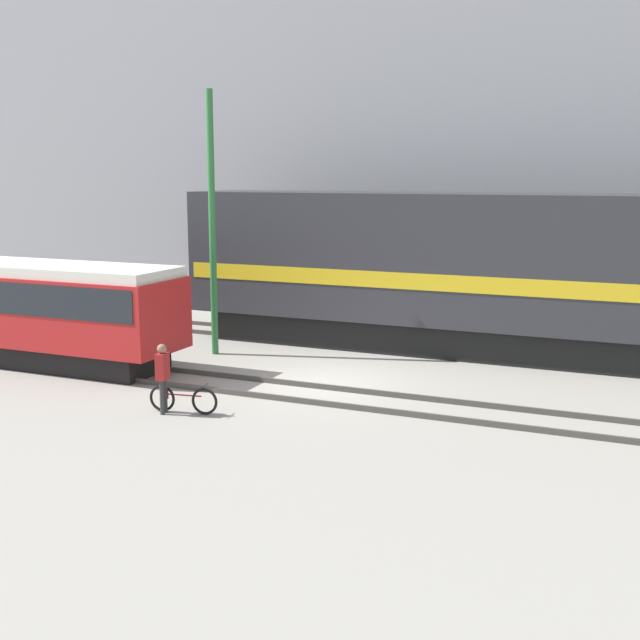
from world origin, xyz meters
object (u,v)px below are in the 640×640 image
at_px(freight_locomotive, 490,272).
at_px(person, 163,372).
at_px(utility_pole_left, 212,225).
at_px(bicycle, 183,400).
at_px(streetcar, 30,306).

relative_size(freight_locomotive, person, 11.63).
xyz_separation_m(person, utility_pole_left, (-2.19, 6.04, 3.03)).
distance_m(person, utility_pole_left, 7.10).
distance_m(freight_locomotive, person, 11.03).
bearing_deg(person, utility_pole_left, 109.96).
bearing_deg(bicycle, streetcar, 159.83).
xyz_separation_m(bicycle, person, (-0.41, -0.22, 0.69)).
bearing_deg(utility_pole_left, person, -70.04).
xyz_separation_m(freight_locomotive, utility_pole_left, (-7.92, -3.26, 1.43)).
relative_size(bicycle, person, 1.02).
height_order(bicycle, utility_pole_left, utility_pole_left).
bearing_deg(streetcar, utility_pole_left, 36.57).
height_order(streetcar, person, streetcar).
bearing_deg(person, bicycle, 27.90).
relative_size(bicycle, utility_pole_left, 0.21).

